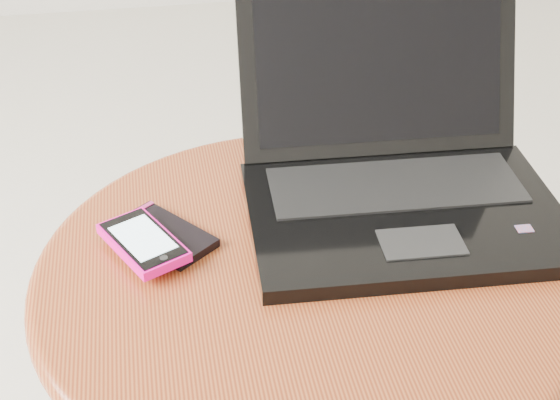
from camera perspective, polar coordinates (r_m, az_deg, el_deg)
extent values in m
cylinder|color=maroon|center=(0.88, 1.76, -5.14)|extent=(0.56, 0.56, 0.03)
torus|color=maroon|center=(0.88, 1.76, -5.14)|extent=(0.59, 0.59, 0.03)
cube|color=black|center=(0.94, 8.84, -1.10)|extent=(0.37, 0.27, 0.02)
cube|color=black|center=(0.97, 8.15, 1.07)|extent=(0.30, 0.12, 0.00)
cube|color=black|center=(0.88, 9.97, -2.95)|extent=(0.09, 0.06, 0.00)
cube|color=red|center=(0.93, 16.88, -1.95)|extent=(0.02, 0.01, 0.00)
cube|color=black|center=(1.02, 7.01, 9.28)|extent=(0.35, 0.10, 0.21)
cube|color=black|center=(1.02, 7.07, 9.27)|extent=(0.31, 0.08, 0.17)
cube|color=black|center=(0.91, -8.19, -2.44)|extent=(0.12, 0.13, 0.01)
cube|color=#9F235B|center=(0.94, -10.35, -0.92)|extent=(0.05, 0.04, 0.00)
cube|color=#FE0896|center=(0.89, -9.64, -2.98)|extent=(0.10, 0.12, 0.01)
cube|color=black|center=(0.88, -9.68, -2.66)|extent=(0.09, 0.12, 0.00)
cube|color=silver|center=(0.88, -9.68, -2.62)|extent=(0.07, 0.09, 0.00)
cylinder|color=black|center=(0.85, -8.21, -4.07)|extent=(0.01, 0.01, 0.00)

